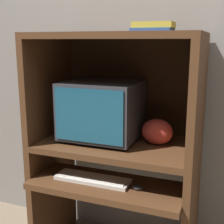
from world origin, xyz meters
TOP-DOWN VIEW (x-y plane):
  - wall_back at (0.00, 0.62)m, footprint 6.00×0.06m
  - desk_base at (0.00, 0.23)m, footprint 0.97×0.63m
  - desk_monitor_shelf at (0.00, 0.28)m, footprint 0.97×0.56m
  - hutch_upper at (0.00, 0.32)m, footprint 0.97×0.56m
  - crt_monitor at (-0.11, 0.31)m, footprint 0.45×0.43m
  - keyboard at (-0.09, 0.11)m, footprint 0.45×0.13m
  - mouse at (0.19, 0.09)m, footprint 0.06×0.04m
  - snack_bag at (0.24, 0.33)m, footprint 0.19×0.14m
  - book_stack at (0.21, 0.27)m, footprint 0.22×0.15m

SIDE VIEW (x-z plane):
  - desk_base at x=0.00m, z-range 0.08..0.69m
  - keyboard at x=-0.09m, z-range 0.61..0.64m
  - mouse at x=0.19m, z-range 0.61..0.64m
  - desk_monitor_shelf at x=0.00m, z-range 0.66..0.86m
  - snack_bag at x=0.24m, z-range 0.81..0.96m
  - crt_monitor at x=-0.11m, z-range 0.82..1.18m
  - hutch_upper at x=0.00m, z-range 0.91..1.56m
  - wall_back at x=0.00m, z-range 0.00..2.60m
  - book_stack at x=0.21m, z-range 1.46..1.51m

